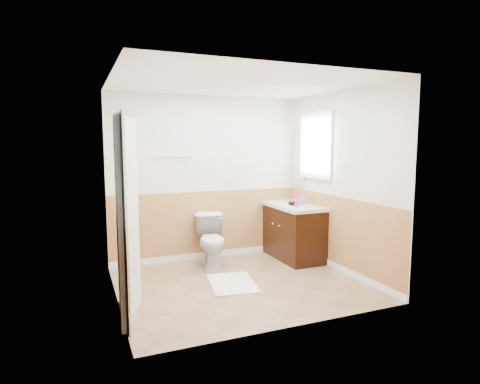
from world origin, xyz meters
name	(u,v)px	position (x,y,z in m)	size (l,w,h in m)	color
floor	(240,284)	(0.00, 0.00, 0.00)	(3.00, 3.00, 0.00)	#8C7051
ceiling	(240,83)	(0.00, 0.00, 2.50)	(3.00, 3.00, 0.00)	white
wall_back	(208,178)	(0.00, 1.30, 1.25)	(3.00, 3.00, 0.00)	silver
wall_front	(293,200)	(0.00, -1.30, 1.25)	(3.00, 3.00, 0.00)	silver
wall_left	(114,192)	(-1.50, 0.00, 1.25)	(3.00, 3.00, 0.00)	silver
wall_right	(341,182)	(1.50, 0.00, 1.25)	(3.00, 3.00, 0.00)	silver
wainscot_back	(209,226)	(0.00, 1.29, 0.50)	(3.00, 3.00, 0.00)	tan
wainscot_front	(292,277)	(0.00, -1.29, 0.50)	(3.00, 3.00, 0.00)	tan
wainscot_left	(117,259)	(-1.49, 0.00, 0.50)	(2.60, 2.60, 0.00)	tan
wainscot_right	(338,235)	(1.49, 0.00, 0.50)	(2.60, 2.60, 0.00)	tan
toilet	(212,241)	(-0.10, 0.85, 0.38)	(0.42, 0.74, 0.75)	silver
bath_mat	(232,283)	(-0.10, 0.04, 0.01)	(0.55, 0.80, 0.02)	white
vanity_cabinet	(293,233)	(1.21, 0.78, 0.40)	(0.55, 1.10, 0.80)	black
vanity_knob_left	(279,226)	(0.91, 0.68, 0.55)	(0.03, 0.03, 0.03)	silver
vanity_knob_right	(273,224)	(0.91, 0.88, 0.55)	(0.03, 0.03, 0.03)	white
countertop	(293,206)	(1.20, 0.78, 0.83)	(0.60, 1.15, 0.05)	beige
sink_basin	(289,202)	(1.21, 0.93, 0.86)	(0.36, 0.36, 0.02)	white
faucet	(299,198)	(1.39, 0.93, 0.92)	(0.02, 0.02, 0.14)	silver
lotion_bottle	(297,200)	(1.11, 0.51, 0.96)	(0.05, 0.05, 0.22)	#D1365F
soap_dispenser	(302,198)	(1.33, 0.71, 0.94)	(0.08, 0.09, 0.19)	#8C929E
hair_dryer_body	(293,203)	(1.16, 0.70, 0.89)	(0.07, 0.07, 0.14)	black
hair_dryer_handle	(293,205)	(1.13, 0.65, 0.86)	(0.03, 0.03, 0.07)	black
mirror_panel	(298,158)	(1.48, 1.10, 1.55)	(0.02, 0.35, 0.90)	silver
window_frame	(316,146)	(1.47, 0.59, 1.75)	(0.04, 0.80, 1.00)	white
window_glass	(317,146)	(1.49, 0.59, 1.75)	(0.01, 0.70, 0.90)	white
door	(129,219)	(-1.40, -0.45, 1.02)	(0.05, 0.80, 2.04)	white
door_frame	(121,219)	(-1.48, -0.45, 1.03)	(0.02, 0.92, 2.10)	white
door_knob	(131,220)	(-1.34, -0.12, 0.95)	(0.06, 0.06, 0.06)	silver
towel_bar	(173,156)	(-0.55, 1.25, 1.60)	(0.02, 0.02, 0.62)	silver
tp_holder_bar	(203,215)	(-0.10, 1.23, 0.70)	(0.02, 0.02, 0.14)	silver
tp_roll	(203,215)	(-0.10, 1.23, 0.70)	(0.11, 0.11, 0.10)	white
tp_sheet	(203,222)	(-0.10, 1.23, 0.59)	(0.10, 0.01, 0.16)	white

